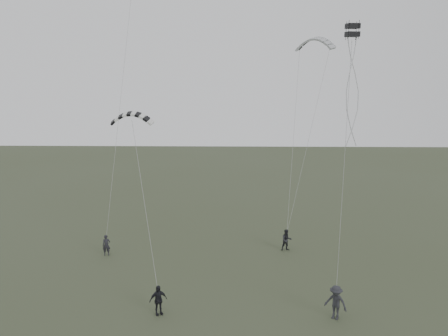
{
  "coord_description": "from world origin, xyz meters",
  "views": [
    {
      "loc": [
        1.28,
        -24.68,
        12.75
      ],
      "look_at": [
        0.53,
        5.12,
        7.22
      ],
      "focal_mm": 35.0,
      "sensor_mm": 36.0,
      "label": 1
    }
  ],
  "objects_px": {
    "flyer_left": "(106,245)",
    "kite_pale_large": "(315,39)",
    "flyer_right": "(287,240)",
    "kite_striped": "(132,114)",
    "flyer_far": "(336,302)",
    "flyer_center": "(158,300)",
    "kite_box": "(352,30)"
  },
  "relations": [
    {
      "from": "flyer_center",
      "to": "kite_striped",
      "type": "distance_m",
      "value": 11.81
    },
    {
      "from": "flyer_right",
      "to": "kite_pale_large",
      "type": "height_order",
      "value": "kite_pale_large"
    },
    {
      "from": "flyer_left",
      "to": "kite_pale_large",
      "type": "distance_m",
      "value": 24.19
    },
    {
      "from": "flyer_center",
      "to": "kite_box",
      "type": "xyz_separation_m",
      "value": [
        10.79,
        2.46,
        14.98
      ]
    },
    {
      "from": "kite_striped",
      "to": "kite_box",
      "type": "relative_size",
      "value": 3.83
    },
    {
      "from": "flyer_center",
      "to": "flyer_far",
      "type": "height_order",
      "value": "flyer_far"
    },
    {
      "from": "flyer_left",
      "to": "kite_box",
      "type": "xyz_separation_m",
      "value": [
        16.32,
        -6.31,
        15.05
      ]
    },
    {
      "from": "flyer_left",
      "to": "kite_striped",
      "type": "distance_m",
      "value": 11.21
    },
    {
      "from": "flyer_center",
      "to": "kite_striped",
      "type": "bearing_deg",
      "value": 85.34
    },
    {
      "from": "flyer_center",
      "to": "kite_striped",
      "type": "height_order",
      "value": "kite_striped"
    },
    {
      "from": "flyer_far",
      "to": "kite_box",
      "type": "height_order",
      "value": "kite_box"
    },
    {
      "from": "kite_striped",
      "to": "kite_box",
      "type": "height_order",
      "value": "kite_box"
    },
    {
      "from": "flyer_left",
      "to": "flyer_center",
      "type": "bearing_deg",
      "value": -70.79
    },
    {
      "from": "flyer_far",
      "to": "kite_striped",
      "type": "distance_m",
      "value": 16.94
    },
    {
      "from": "flyer_right",
      "to": "kite_striped",
      "type": "height_order",
      "value": "kite_striped"
    },
    {
      "from": "flyer_far",
      "to": "kite_striped",
      "type": "xyz_separation_m",
      "value": [
        -12.37,
        5.71,
        10.07
      ]
    },
    {
      "from": "flyer_left",
      "to": "flyer_far",
      "type": "distance_m",
      "value": 17.91
    },
    {
      "from": "flyer_center",
      "to": "kite_pale_large",
      "type": "relative_size",
      "value": 0.5
    },
    {
      "from": "kite_striped",
      "to": "flyer_right",
      "type": "bearing_deg",
      "value": 23.17
    },
    {
      "from": "flyer_left",
      "to": "kite_pale_large",
      "type": "relative_size",
      "value": 0.46
    },
    {
      "from": "flyer_right",
      "to": "kite_pale_large",
      "type": "distance_m",
      "value": 17.21
    },
    {
      "from": "kite_pale_large",
      "to": "kite_box",
      "type": "bearing_deg",
      "value": -57.5
    },
    {
      "from": "flyer_left",
      "to": "kite_striped",
      "type": "xyz_separation_m",
      "value": [
        3.12,
        -3.28,
        10.25
      ]
    },
    {
      "from": "flyer_left",
      "to": "kite_striped",
      "type": "relative_size",
      "value": 0.59
    },
    {
      "from": "flyer_far",
      "to": "kite_pale_large",
      "type": "xyz_separation_m",
      "value": [
        1.14,
        16.23,
        15.84
      ]
    },
    {
      "from": "flyer_right",
      "to": "flyer_far",
      "type": "xyz_separation_m",
      "value": [
        1.52,
        -10.37,
        0.13
      ]
    },
    {
      "from": "flyer_left",
      "to": "kite_pale_large",
      "type": "height_order",
      "value": "kite_pale_large"
    },
    {
      "from": "flyer_right",
      "to": "kite_striped",
      "type": "distance_m",
      "value": 15.6
    },
    {
      "from": "flyer_center",
      "to": "kite_box",
      "type": "distance_m",
      "value": 18.62
    },
    {
      "from": "flyer_left",
      "to": "flyer_center",
      "type": "height_order",
      "value": "flyer_center"
    },
    {
      "from": "kite_striped",
      "to": "kite_box",
      "type": "xyz_separation_m",
      "value": [
        13.2,
        -3.02,
        4.8
      ]
    },
    {
      "from": "kite_pale_large",
      "to": "kite_striped",
      "type": "xyz_separation_m",
      "value": [
        -13.51,
        -10.52,
        -5.77
      ]
    }
  ]
}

